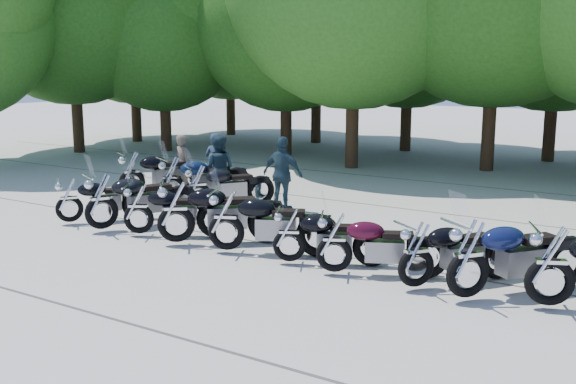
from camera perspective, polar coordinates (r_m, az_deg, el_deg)
The scene contains 24 objects.
ground at distance 12.03m, azimuth -3.84°, elevation -6.30°, with size 90.00×90.00×0.00m, color #9F9B8F.
tree_0 at distance 31.50m, azimuth -13.06°, elevation 14.11°, with size 7.50×7.50×9.21m.
tree_1 at distance 27.89m, azimuth -10.60°, elevation 13.84°, with size 6.97×6.97×8.55m.
tree_2 at distance 26.25m, azimuth -0.17°, elevation 14.76°, with size 7.31×7.31×8.97m.
tree_9 at distance 33.74m, azimuth -4.99°, elevation 14.22°, with size 7.59×7.59×9.32m.
tree_10 at distance 30.34m, azimuth 2.45°, elevation 14.89°, with size 7.78×7.78×9.55m.
tree_11 at distance 27.85m, azimuth 10.25°, elevation 14.75°, with size 7.56×7.56×9.28m.
motorcycle_0 at distance 15.68m, azimuth -18.06°, elevation -0.54°, with size 0.63×2.07×1.17m, color black, non-canonical shape.
motorcycle_1 at distance 14.76m, azimuth -15.54°, elevation -0.62°, with size 0.76×2.50×1.42m, color black, non-canonical shape.
motorcycle_2 at distance 14.23m, azimuth -12.56°, elevation -1.25°, with size 0.67×2.20×1.24m, color black, non-canonical shape.
motorcycle_3 at distance 13.35m, azimuth -9.48°, elevation -1.49°, with size 0.78×2.56×1.44m, color black, non-canonical shape.
motorcycle_4 at distance 12.69m, azimuth -5.27°, elevation -2.21°, with size 0.74×2.42×1.37m, color black, non-canonical shape.
motorcycle_5 at distance 11.97m, azimuth 0.11°, elevation -3.50°, with size 0.62×2.04×1.15m, color black, non-canonical shape.
motorcycle_6 at distance 11.39m, azimuth 3.95°, elevation -4.13°, with size 0.65×2.15×1.21m, color #360717, non-canonical shape.
motorcycle_7 at distance 10.80m, azimuth 10.83°, elevation -5.03°, with size 0.67×2.21×1.25m, color black, non-canonical shape.
motorcycle_8 at distance 10.45m, azimuth 15.03°, elevation -5.26°, with size 0.77×2.53×1.43m, color #0D143A, non-canonical shape.
motorcycle_9 at distance 10.48m, azimuth 21.38°, elevation -5.63°, with size 0.76×2.51×1.42m, color black, non-canonical shape.
motorcycle_10 at distance 18.19m, azimuth -13.11°, elevation 1.62°, with size 0.76×2.49×1.41m, color black, non-canonical shape.
motorcycle_11 at distance 17.11m, azimuth -9.81°, elevation 1.15°, with size 0.75×2.48×1.40m, color #0D1D3D, non-canonical shape.
motorcycle_12 at distance 16.37m, azimuth -7.66°, elevation 0.55°, with size 0.69×2.25×1.27m, color black, non-canonical shape.
rider_0 at distance 18.65m, azimuth -8.87°, elevation 2.34°, with size 0.60×0.39×1.63m, color brown.
rider_1 at distance 17.52m, azimuth -5.86°, elevation 2.01°, with size 0.84×0.65×1.72m, color #1D333E.
rider_2 at distance 16.23m, azimuth -0.45°, elevation 1.53°, with size 1.07×0.44×1.82m, color #1F3640.
rider_3 at distance 18.12m, azimuth -6.10°, elevation 2.30°, with size 0.63×0.41×1.72m, color #213345.
Camera 1 is at (6.80, -9.26, 3.56)m, focal length 42.00 mm.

